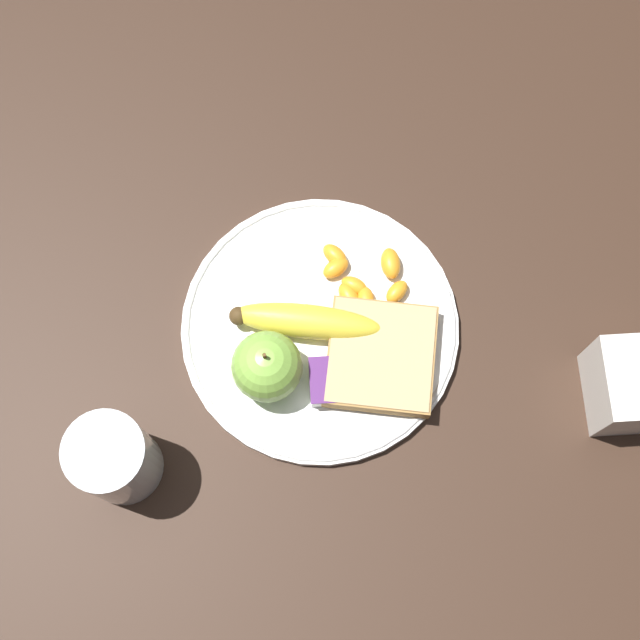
% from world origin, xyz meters
% --- Properties ---
extents(ground_plane, '(3.00, 3.00, 0.00)m').
position_xyz_m(ground_plane, '(0.00, 0.00, 0.00)').
color(ground_plane, '#332116').
extents(plate, '(0.29, 0.29, 0.01)m').
position_xyz_m(plate, '(0.00, 0.00, 0.01)').
color(plate, white).
rests_on(plate, ground_plane).
extents(juice_glass, '(0.08, 0.08, 0.10)m').
position_xyz_m(juice_glass, '(-0.13, 0.20, 0.05)').
color(juice_glass, silver).
rests_on(juice_glass, ground_plane).
extents(apple, '(0.07, 0.07, 0.08)m').
position_xyz_m(apple, '(-0.05, 0.05, 0.05)').
color(apple, '#84BC47').
rests_on(apple, plate).
extents(banana, '(0.06, 0.16, 0.03)m').
position_xyz_m(banana, '(-0.00, 0.02, 0.03)').
color(banana, yellow).
rests_on(banana, plate).
extents(bread_slice, '(0.13, 0.12, 0.02)m').
position_xyz_m(bread_slice, '(-0.04, -0.06, 0.02)').
color(bread_slice, olive).
rests_on(bread_slice, plate).
extents(fork, '(0.17, 0.13, 0.00)m').
position_xyz_m(fork, '(0.00, -0.01, 0.01)').
color(fork, silver).
rests_on(fork, plate).
extents(jam_packet, '(0.05, 0.04, 0.02)m').
position_xyz_m(jam_packet, '(-0.06, -0.01, 0.02)').
color(jam_packet, white).
rests_on(jam_packet, plate).
extents(orange_segment_0, '(0.03, 0.03, 0.02)m').
position_xyz_m(orange_segment_0, '(0.06, -0.02, 0.02)').
color(orange_segment_0, orange).
rests_on(orange_segment_0, plate).
extents(orange_segment_1, '(0.03, 0.02, 0.02)m').
position_xyz_m(orange_segment_1, '(0.02, -0.05, 0.02)').
color(orange_segment_1, orange).
rests_on(orange_segment_1, plate).
extents(orange_segment_2, '(0.03, 0.03, 0.02)m').
position_xyz_m(orange_segment_2, '(0.03, -0.03, 0.02)').
color(orange_segment_2, orange).
rests_on(orange_segment_2, plate).
extents(orange_segment_3, '(0.03, 0.03, 0.02)m').
position_xyz_m(orange_segment_3, '(0.03, -0.08, 0.02)').
color(orange_segment_3, orange).
rests_on(orange_segment_3, plate).
extents(orange_segment_4, '(0.03, 0.03, 0.02)m').
position_xyz_m(orange_segment_4, '(0.07, -0.02, 0.02)').
color(orange_segment_4, orange).
rests_on(orange_segment_4, plate).
extents(orange_segment_5, '(0.03, 0.02, 0.02)m').
position_xyz_m(orange_segment_5, '(0.06, -0.08, 0.02)').
color(orange_segment_5, orange).
rests_on(orange_segment_5, plate).
extents(orange_segment_6, '(0.03, 0.03, 0.02)m').
position_xyz_m(orange_segment_6, '(0.04, -0.04, 0.02)').
color(orange_segment_6, orange).
rests_on(orange_segment_6, plate).
extents(condiment_caddy, '(0.08, 0.08, 0.08)m').
position_xyz_m(condiment_caddy, '(-0.09, -0.30, 0.04)').
color(condiment_caddy, silver).
rests_on(condiment_caddy, ground_plane).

